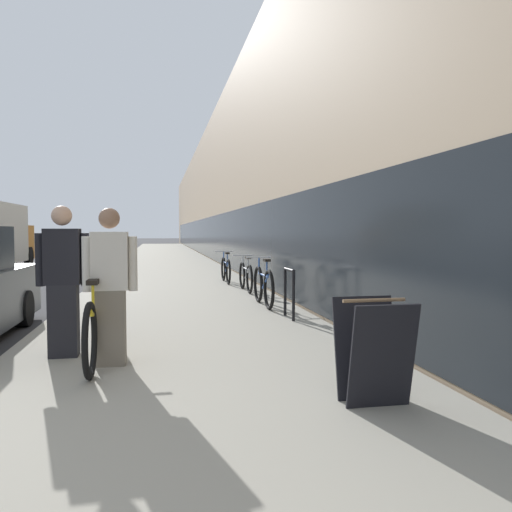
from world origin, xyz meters
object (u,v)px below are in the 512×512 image
cruiser_bike_middle (246,276)px  sandwich_board_sign (374,351)px  bike_rack_hoop (289,288)px  tandem_bicycle (99,324)px  cruiser_bike_farthest (226,269)px  person_rider (110,286)px  person_bystander (63,281)px  cruiser_bike_nearest (263,286)px

cruiser_bike_middle → sandwich_board_sign: (-0.30, -8.06, 0.08)m
bike_rack_hoop → sandwich_board_sign: size_ratio=0.94×
tandem_bicycle → sandwich_board_sign: bearing=-38.7°
bike_rack_hoop → cruiser_bike_farthest: cruiser_bike_farthest is taller
person_rider → person_bystander: 0.75m
tandem_bicycle → person_rider: person_rider is taller
tandem_bicycle → sandwich_board_sign: (2.47, -1.98, 0.04)m
cruiser_bike_nearest → sandwich_board_sign: cruiser_bike_nearest is taller
person_rider → cruiser_bike_farthest: size_ratio=0.98×
cruiser_bike_middle → person_bystander: bearing=-118.5°
person_rider → cruiser_bike_nearest: size_ratio=0.97×
person_bystander → bike_rack_hoop: (3.25, 1.98, -0.37)m
cruiser_bike_nearest → person_bystander: bearing=-132.2°
cruiser_bike_nearest → sandwich_board_sign: (-0.22, -5.62, 0.05)m
cruiser_bike_nearest → sandwich_board_sign: 5.62m
tandem_bicycle → cruiser_bike_farthest: tandem_bicycle is taller
cruiser_bike_middle → sandwich_board_sign: size_ratio=1.93×
person_bystander → cruiser_bike_nearest: (3.11, 3.44, -0.49)m
bike_rack_hoop → cruiser_bike_nearest: cruiser_bike_nearest is taller
person_rider → person_bystander: person_bystander is taller
cruiser_bike_farthest → sandwich_board_sign: 10.17m
cruiser_bike_farthest → tandem_bicycle: bearing=-107.3°
cruiser_bike_middle → sandwich_board_sign: sandwich_board_sign is taller
sandwich_board_sign → bike_rack_hoop: bearing=85.0°
person_rider → cruiser_bike_middle: size_ratio=0.99×
tandem_bicycle → cruiser_bike_farthest: (2.56, 8.19, -0.03)m
tandem_bicycle → sandwich_board_sign: size_ratio=2.65×
person_rider → sandwich_board_sign: 2.90m
bike_rack_hoop → tandem_bicycle: bearing=-142.4°
bike_rack_hoop → sandwich_board_sign: sandwich_board_sign is taller
cruiser_bike_farthest → cruiser_bike_nearest: bearing=-88.3°
bike_rack_hoop → cruiser_bike_farthest: size_ratio=0.48×
person_rider → cruiser_bike_farthest: 8.82m
cruiser_bike_nearest → cruiser_bike_farthest: size_ratio=1.01×
tandem_bicycle → cruiser_bike_nearest: tandem_bicycle is taller
cruiser_bike_middle → tandem_bicycle: bearing=-114.5°
person_rider → person_bystander: bearing=140.2°
cruiser_bike_nearest → cruiser_bike_middle: size_ratio=1.02×
sandwich_board_sign → person_bystander: bearing=143.0°
cruiser_bike_middle → person_rider: bearing=-112.4°
cruiser_bike_farthest → sandwich_board_sign: bearing=-90.5°
tandem_bicycle → cruiser_bike_middle: (2.77, 6.07, -0.04)m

